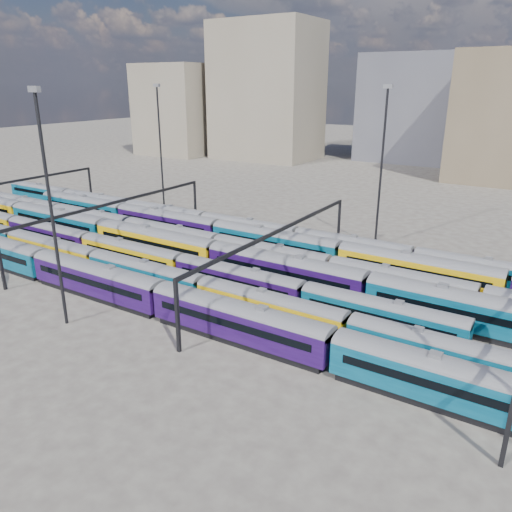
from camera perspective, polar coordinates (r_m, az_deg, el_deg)
The scene contains 14 objects.
ground at distance 72.07m, azimuth -4.45°, elevation -1.88°, with size 500.00×500.00×0.00m, color #453F3A.
rake_0 at distance 65.96m, azimuth -17.72°, elevation -2.25°, with size 107.18×3.14×5.29m.
rake_1 at distance 73.47m, azimuth -17.84°, elevation -0.35°, with size 112.86×2.75×4.62m.
rake_2 at distance 82.11m, azimuth -18.66°, elevation 1.60°, with size 112.68×2.75×4.62m.
rake_3 at distance 71.27m, azimuth -4.74°, elevation 0.39°, with size 136.35×3.32×5.61m.
rake_4 at distance 82.92m, azimuth -9.76°, elevation 2.53°, with size 132.27×2.77×4.64m.
rake_5 at distance 77.10m, azimuth 2.13°, elevation 1.82°, with size 109.07×3.19×5.39m.
rake_6 at distance 90.76m, azimuth -5.96°, elevation 4.16°, with size 112.48×2.75×4.61m.
gantry_0 at distance 106.95m, azimuth -26.79°, elevation 6.92°, with size 0.35×40.35×8.03m.
gantry_1 at distance 83.11m, azimuth -15.77°, elevation 5.23°, with size 0.35×40.35×8.03m.
gantry_2 at distance 64.63m, azimuth 2.54°, elevation 2.01°, with size 0.35×40.35×8.03m.
mast_1 at distance 104.10m, azimuth -10.88°, elevation 12.36°, with size 1.40×0.50×25.60m.
mast_2 at distance 56.72m, azimuth -22.46°, elevation 5.61°, with size 1.40×0.50×25.60m.
mast_3 at distance 82.60m, azimuth 14.19°, elevation 10.38°, with size 1.40×0.50×25.60m.
Camera 1 is at (40.51, -53.63, 26.02)m, focal length 35.00 mm.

